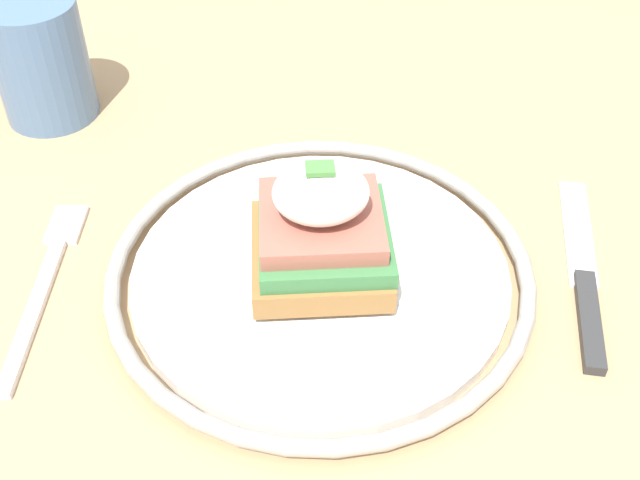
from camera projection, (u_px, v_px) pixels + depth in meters
dining_table at (356, 448)px, 0.52m from camera, size 1.07×0.91×0.72m
plate at (320, 272)px, 0.49m from camera, size 0.26×0.26×0.02m
sandwich at (321, 229)px, 0.47m from camera, size 0.08×0.09×0.08m
fork at (46, 280)px, 0.50m from camera, size 0.03×0.16×0.00m
knife at (584, 282)px, 0.50m from camera, size 0.05×0.17×0.01m
cup at (40, 59)px, 0.60m from camera, size 0.07×0.07×0.09m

